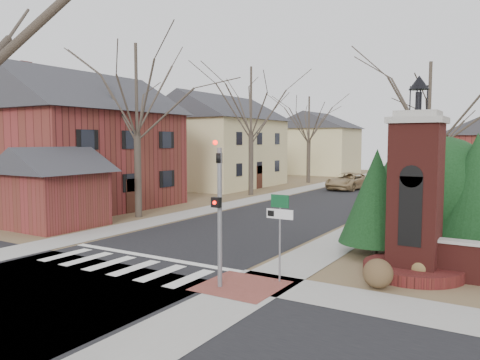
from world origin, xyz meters
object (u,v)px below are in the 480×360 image
Objects in this scene: distant_car at (425,176)px; brick_gate_monument at (415,210)px; pickup_truck at (348,181)px; sign_post at (280,220)px; traffic_signal_pole at (219,202)px.

brick_gate_monument is at bearing 106.41° from distant_car.
pickup_truck is 1.23× the size of distant_car.
pickup_truck is at bearing 104.27° from sign_post.
sign_post is at bearing 100.79° from distant_car.
pickup_truck is at bearing 112.75° from brick_gate_monument.
traffic_signal_pole is 0.82× the size of pickup_truck.
brick_gate_monument reaches higher than pickup_truck.
sign_post is 39.31m from distant_car.
pickup_truck is 11.87m from distant_car.
distant_car is at bearing 93.71° from sign_post.
sign_post is 0.50× the size of pickup_truck.
brick_gate_monument is (3.41, 3.01, 0.22)m from sign_post.
pickup_truck is (-7.19, 28.28, -1.19)m from sign_post.
brick_gate_monument is (4.70, 4.42, -0.42)m from traffic_signal_pole.
traffic_signal_pole reaches higher than distant_car.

